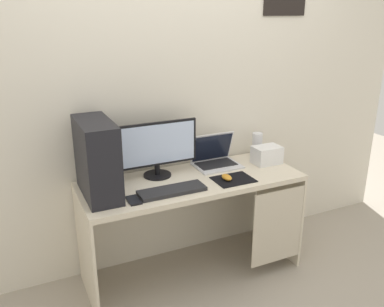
{
  "coord_description": "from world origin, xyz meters",
  "views": [
    {
      "loc": [
        -1.06,
        -2.27,
        1.79
      ],
      "look_at": [
        0.0,
        0.0,
        0.9
      ],
      "focal_mm": 38.31,
      "sensor_mm": 36.0,
      "label": 1
    }
  ],
  "objects": [
    {
      "name": "ground_plane",
      "position": [
        0.0,
        0.0,
        0.0
      ],
      "size": [
        8.0,
        8.0,
        0.0
      ],
      "primitive_type": "plane",
      "color": "#9E9384"
    },
    {
      "name": "wall_back",
      "position": [
        0.0,
        0.32,
        1.3
      ],
      "size": [
        4.0,
        0.05,
        2.6
      ],
      "color": "beige",
      "rests_on": "ground_plane"
    },
    {
      "name": "desk",
      "position": [
        0.02,
        -0.01,
        0.58
      ],
      "size": [
        1.48,
        0.56,
        0.72
      ],
      "color": "beige",
      "rests_on": "ground_plane"
    },
    {
      "name": "pc_tower",
      "position": [
        -0.61,
        0.02,
        0.95
      ],
      "size": [
        0.19,
        0.45,
        0.46
      ],
      "primitive_type": "cube",
      "color": "black",
      "rests_on": "desk"
    },
    {
      "name": "monitor",
      "position": [
        -0.19,
        0.14,
        0.92
      ],
      "size": [
        0.56,
        0.19,
        0.38
      ],
      "color": "black",
      "rests_on": "desk"
    },
    {
      "name": "laptop",
      "position": [
        0.26,
        0.16,
        0.77
      ],
      "size": [
        0.32,
        0.24,
        0.23
      ],
      "color": "silver",
      "rests_on": "desk"
    },
    {
      "name": "speaker",
      "position": [
        0.64,
        0.2,
        0.81
      ],
      "size": [
        0.08,
        0.08,
        0.18
      ],
      "primitive_type": "cylinder",
      "color": "silver",
      "rests_on": "desk"
    },
    {
      "name": "projector",
      "position": [
        0.62,
        0.04,
        0.78
      ],
      "size": [
        0.2,
        0.14,
        0.13
      ],
      "primitive_type": "cube",
      "color": "white",
      "rests_on": "desk"
    },
    {
      "name": "keyboard",
      "position": [
        -0.2,
        -0.14,
        0.73
      ],
      "size": [
        0.42,
        0.14,
        0.02
      ],
      "primitive_type": "cube",
      "color": "#232326",
      "rests_on": "desk"
    },
    {
      "name": "mousepad",
      "position": [
        0.24,
        -0.13,
        0.72
      ],
      "size": [
        0.26,
        0.2,
        0.0
      ],
      "primitive_type": "cube",
      "color": "black",
      "rests_on": "desk"
    },
    {
      "name": "mouse_left",
      "position": [
        0.2,
        -0.12,
        0.74
      ],
      "size": [
        0.06,
        0.1,
        0.03
      ],
      "primitive_type": "ellipsoid",
      "color": "orange",
      "rests_on": "mousepad"
    },
    {
      "name": "cell_phone",
      "position": [
        -0.45,
        -0.15,
        0.73
      ],
      "size": [
        0.07,
        0.13,
        0.01
      ],
      "primitive_type": "cube",
      "color": "black",
      "rests_on": "desk"
    }
  ]
}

